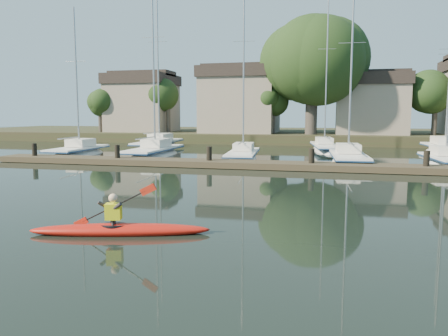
% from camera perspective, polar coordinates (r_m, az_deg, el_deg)
% --- Properties ---
extents(ground, '(160.00, 160.00, 0.00)m').
position_cam_1_polar(ground, '(12.08, -6.24, -8.10)').
color(ground, black).
rests_on(ground, ground).
extents(kayak, '(4.75, 1.85, 1.52)m').
position_cam_1_polar(kayak, '(11.93, -13.57, -7.54)').
color(kayak, '#B20E0D').
rests_on(kayak, ground).
extents(dock, '(34.00, 2.00, 1.80)m').
position_cam_1_polar(dock, '(25.44, 4.57, 0.45)').
color(dock, '#413625').
rests_on(dock, ground).
extents(sailboat_0, '(2.51, 7.79, 12.21)m').
position_cam_1_polar(sailboat_0, '(34.81, -18.49, 1.24)').
color(sailboat_0, white).
rests_on(sailboat_0, ground).
extents(sailboat_1, '(2.35, 9.11, 14.86)m').
position_cam_1_polar(sailboat_1, '(32.59, -9.12, 1.14)').
color(sailboat_1, white).
rests_on(sailboat_1, ground).
extents(sailboat_2, '(2.72, 8.45, 13.74)m').
position_cam_1_polar(sailboat_2, '(30.24, 2.47, 0.82)').
color(sailboat_2, white).
rests_on(sailboat_2, ground).
extents(sailboat_3, '(2.59, 8.21, 13.06)m').
position_cam_1_polar(sailboat_3, '(28.90, 15.91, 0.21)').
color(sailboat_3, white).
rests_on(sailboat_3, ground).
extents(sailboat_4, '(2.58, 7.00, 11.66)m').
position_cam_1_polar(sailboat_4, '(29.76, 27.05, -0.10)').
color(sailboat_4, white).
rests_on(sailboat_4, ground).
extents(sailboat_5, '(2.58, 9.95, 16.37)m').
position_cam_1_polar(sailboat_5, '(40.38, -8.55, 2.30)').
color(sailboat_5, white).
rests_on(sailboat_5, ground).
extents(sailboat_6, '(3.08, 9.33, 14.56)m').
position_cam_1_polar(sailboat_6, '(38.18, 13.00, 1.97)').
color(sailboat_6, white).
rests_on(sailboat_6, ground).
extents(sailboat_7, '(2.74, 8.87, 14.14)m').
position_cam_1_polar(sailboat_7, '(38.90, 26.92, 1.41)').
color(sailboat_7, white).
rests_on(sailboat_7, ground).
extents(shore, '(90.00, 25.25, 12.75)m').
position_cam_1_polar(shore, '(51.29, 11.15, 7.10)').
color(shore, '#2C371B').
rests_on(shore, ground).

